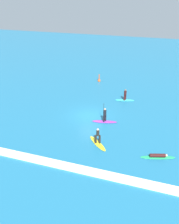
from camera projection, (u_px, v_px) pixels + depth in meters
name	position (u px, v px, depth m)	size (l,w,h in m)	color
ground_plane	(90.00, 116.00, 30.68)	(120.00, 120.00, 0.00)	#1E6B93
surfer_on_yellow_board	(98.00, 140.00, 24.87)	(2.60, 2.58, 1.76)	yellow
surfer_on_teal_board	(125.00, 98.00, 34.72)	(2.79, 1.42, 1.68)	#33C6CC
surfer_on_green_board	(158.00, 156.00, 22.89)	(3.24, 1.56, 0.42)	#23B266
surfer_on_purple_board	(105.00, 119.00, 29.01)	(2.98, 1.34, 2.21)	purple
marker_buoy	(99.00, 80.00, 42.16)	(0.49, 0.49, 1.35)	#E55119
wave_crest	(53.00, 163.00, 22.11)	(23.59, 0.90, 0.18)	white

